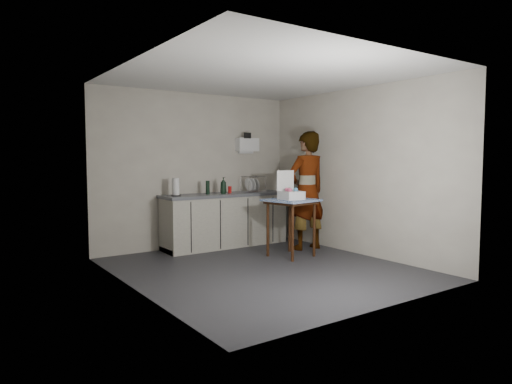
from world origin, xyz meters
TOP-DOWN VIEW (x-y plane):
  - ground at (0.00, 0.00)m, footprint 4.00×4.00m
  - wall_back at (0.00, 1.99)m, footprint 3.60×0.02m
  - wall_right at (1.79, 0.00)m, footprint 0.02×4.00m
  - wall_left at (-1.79, 0.00)m, footprint 0.02×4.00m
  - ceiling at (0.00, 0.00)m, footprint 3.60×4.00m
  - kitchen_counter at (0.40, 1.70)m, footprint 2.24×0.62m
  - wall_shelf at (1.00, 1.92)m, footprint 0.42×0.18m
  - side_table at (0.80, 0.42)m, footprint 0.78×0.78m
  - standing_man at (1.37, 0.71)m, footprint 0.72×0.48m
  - soap_bottle at (0.33, 1.64)m, footprint 0.12×0.12m
  - soda_can at (0.51, 1.72)m, footprint 0.06×0.06m
  - dark_bottle at (0.05, 1.68)m, footprint 0.07×0.07m
  - paper_towel at (-0.52, 1.68)m, footprint 0.16×0.16m
  - dish_rack at (1.00, 1.74)m, footprint 0.40×0.30m
  - bakery_box at (0.76, 0.39)m, footprint 0.33×0.34m

SIDE VIEW (x-z plane):
  - ground at x=0.00m, z-range 0.00..0.00m
  - kitchen_counter at x=0.40m, z-range -0.03..0.88m
  - side_table at x=0.80m, z-range 0.33..1.21m
  - soda_can at x=0.51m, z-range 0.91..1.02m
  - standing_man at x=1.37m, z-range 0.00..1.94m
  - dish_rack at x=1.00m, z-range 0.83..1.11m
  - bakery_box at x=0.76m, z-range 0.76..1.20m
  - dark_bottle at x=0.05m, z-range 0.91..1.14m
  - paper_towel at x=-0.52m, z-range 0.90..1.19m
  - soap_bottle at x=0.33m, z-range 0.91..1.19m
  - wall_back at x=0.00m, z-range 0.00..2.60m
  - wall_right at x=1.79m, z-range 0.00..2.60m
  - wall_left at x=-1.79m, z-range 0.00..2.60m
  - wall_shelf at x=1.00m, z-range 1.56..1.93m
  - ceiling at x=0.00m, z-range 2.59..2.60m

